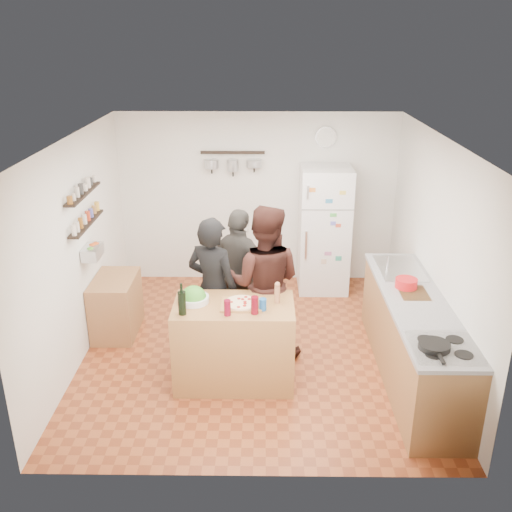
{
  "coord_description": "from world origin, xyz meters",
  "views": [
    {
      "loc": [
        0.07,
        -5.93,
        3.55
      ],
      "look_at": [
        0.0,
        0.1,
        1.15
      ],
      "focal_mm": 40.0,
      "sensor_mm": 36.0,
      "label": 1
    }
  ],
  "objects_px": {
    "salad_bowl": "(194,299)",
    "person_center": "(264,283)",
    "pepper_mill": "(277,294)",
    "red_bowl": "(406,283)",
    "skillet": "(434,346)",
    "wall_clock": "(326,137)",
    "fridge": "(324,230)",
    "side_table": "(116,306)",
    "wine_bottle": "(182,303)",
    "salt_canister": "(263,304)",
    "person_back": "(240,273)",
    "person_left": "(213,289)",
    "prep_island": "(234,343)",
    "counter_run": "(413,339)"
  },
  "relations": [
    {
      "from": "counter_run",
      "to": "skillet",
      "type": "bearing_deg",
      "value": -95.88
    },
    {
      "from": "salad_bowl",
      "to": "person_back",
      "type": "relative_size",
      "value": 0.2
    },
    {
      "from": "person_left",
      "to": "fridge",
      "type": "xyz_separation_m",
      "value": [
        1.43,
        1.9,
        0.05
      ]
    },
    {
      "from": "salad_bowl",
      "to": "person_center",
      "type": "relative_size",
      "value": 0.18
    },
    {
      "from": "wall_clock",
      "to": "side_table",
      "type": "distance_m",
      "value": 3.65
    },
    {
      "from": "person_center",
      "to": "red_bowl",
      "type": "distance_m",
      "value": 1.56
    },
    {
      "from": "wine_bottle",
      "to": "fridge",
      "type": "distance_m",
      "value": 3.11
    },
    {
      "from": "red_bowl",
      "to": "wall_clock",
      "type": "height_order",
      "value": "wall_clock"
    },
    {
      "from": "salt_canister",
      "to": "person_back",
      "type": "distance_m",
      "value": 1.22
    },
    {
      "from": "counter_run",
      "to": "fridge",
      "type": "relative_size",
      "value": 1.46
    },
    {
      "from": "pepper_mill",
      "to": "person_center",
      "type": "xyz_separation_m",
      "value": [
        -0.14,
        0.5,
        -0.1
      ]
    },
    {
      "from": "wall_clock",
      "to": "side_table",
      "type": "relative_size",
      "value": 0.37
    },
    {
      "from": "prep_island",
      "to": "counter_run",
      "type": "bearing_deg",
      "value": 3.04
    },
    {
      "from": "wine_bottle",
      "to": "salt_canister",
      "type": "height_order",
      "value": "wine_bottle"
    },
    {
      "from": "salad_bowl",
      "to": "side_table",
      "type": "relative_size",
      "value": 0.4
    },
    {
      "from": "salt_canister",
      "to": "wall_clock",
      "type": "bearing_deg",
      "value": 73.02
    },
    {
      "from": "person_left",
      "to": "counter_run",
      "type": "relative_size",
      "value": 0.64
    },
    {
      "from": "salt_canister",
      "to": "red_bowl",
      "type": "distance_m",
      "value": 1.66
    },
    {
      "from": "salad_bowl",
      "to": "red_bowl",
      "type": "height_order",
      "value": "red_bowl"
    },
    {
      "from": "salt_canister",
      "to": "counter_run",
      "type": "distance_m",
      "value": 1.72
    },
    {
      "from": "wine_bottle",
      "to": "counter_run",
      "type": "bearing_deg",
      "value": 7.58
    },
    {
      "from": "person_back",
      "to": "red_bowl",
      "type": "distance_m",
      "value": 1.96
    },
    {
      "from": "prep_island",
      "to": "person_left",
      "type": "bearing_deg",
      "value": 117.29
    },
    {
      "from": "person_back",
      "to": "counter_run",
      "type": "xyz_separation_m",
      "value": [
        1.9,
        -0.95,
        -0.35
      ]
    },
    {
      "from": "skillet",
      "to": "wall_clock",
      "type": "height_order",
      "value": "wall_clock"
    },
    {
      "from": "person_back",
      "to": "counter_run",
      "type": "height_order",
      "value": "person_back"
    },
    {
      "from": "wine_bottle",
      "to": "skillet",
      "type": "distance_m",
      "value": 2.41
    },
    {
      "from": "fridge",
      "to": "side_table",
      "type": "xyz_separation_m",
      "value": [
        -2.69,
        -1.37,
        -0.54
      ]
    },
    {
      "from": "prep_island",
      "to": "pepper_mill",
      "type": "distance_m",
      "value": 0.71
    },
    {
      "from": "pepper_mill",
      "to": "red_bowl",
      "type": "height_order",
      "value": "pepper_mill"
    },
    {
      "from": "person_back",
      "to": "fridge",
      "type": "relative_size",
      "value": 0.89
    },
    {
      "from": "person_center",
      "to": "red_bowl",
      "type": "relative_size",
      "value": 7.53
    },
    {
      "from": "person_left",
      "to": "red_bowl",
      "type": "distance_m",
      "value": 2.13
    },
    {
      "from": "wine_bottle",
      "to": "salad_bowl",
      "type": "bearing_deg",
      "value": 73.5
    },
    {
      "from": "prep_island",
      "to": "wine_bottle",
      "type": "relative_size",
      "value": 5.13
    },
    {
      "from": "red_bowl",
      "to": "side_table",
      "type": "height_order",
      "value": "red_bowl"
    },
    {
      "from": "prep_island",
      "to": "fridge",
      "type": "relative_size",
      "value": 0.69
    },
    {
      "from": "salad_bowl",
      "to": "person_left",
      "type": "bearing_deg",
      "value": 70.28
    },
    {
      "from": "person_left",
      "to": "counter_run",
      "type": "height_order",
      "value": "person_left"
    },
    {
      "from": "red_bowl",
      "to": "side_table",
      "type": "distance_m",
      "value": 3.5
    },
    {
      "from": "person_left",
      "to": "wall_clock",
      "type": "relative_size",
      "value": 5.64
    },
    {
      "from": "person_back",
      "to": "side_table",
      "type": "xyz_separation_m",
      "value": [
        -1.54,
        -0.02,
        -0.44
      ]
    },
    {
      "from": "fridge",
      "to": "side_table",
      "type": "relative_size",
      "value": 2.25
    },
    {
      "from": "pepper_mill",
      "to": "person_left",
      "type": "relative_size",
      "value": 0.11
    },
    {
      "from": "salt_canister",
      "to": "side_table",
      "type": "bearing_deg",
      "value": 147.56
    },
    {
      "from": "salt_canister",
      "to": "wall_clock",
      "type": "height_order",
      "value": "wall_clock"
    },
    {
      "from": "wall_clock",
      "to": "pepper_mill",
      "type": "bearing_deg",
      "value": -105.05
    },
    {
      "from": "salad_bowl",
      "to": "fridge",
      "type": "distance_m",
      "value": 2.84
    },
    {
      "from": "person_left",
      "to": "counter_run",
      "type": "distance_m",
      "value": 2.25
    },
    {
      "from": "fridge",
      "to": "person_left",
      "type": "bearing_deg",
      "value": -126.94
    }
  ]
}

